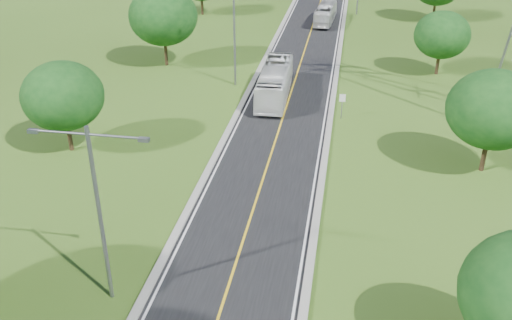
{
  "coord_description": "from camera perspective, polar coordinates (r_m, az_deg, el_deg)",
  "views": [
    {
      "loc": [
        5.6,
        -9.99,
        20.73
      ],
      "look_at": [
        -0.07,
        23.15,
        3.0
      ],
      "focal_mm": 40.0,
      "sensor_mm": 36.0,
      "label": 1
    }
  ],
  "objects": [
    {
      "name": "speed_limit_sign",
      "position": [
        51.65,
        8.61,
        5.74
      ],
      "size": [
        0.55,
        0.09,
        2.4
      ],
      "color": "slate",
      "rests_on": "ground"
    },
    {
      "name": "curb_left",
      "position": [
        79.35,
        2.3,
        12.72
      ],
      "size": [
        0.5,
        150.0,
        0.22
      ],
      "primitive_type": "cube",
      "color": "gray",
      "rests_on": "ground"
    },
    {
      "name": "ground",
      "position": [
        73.21,
        5.02,
        11.25
      ],
      "size": [
        260.0,
        260.0,
        0.0
      ],
      "primitive_type": "plane",
      "color": "#304C15",
      "rests_on": "ground"
    },
    {
      "name": "tree_lc",
      "position": [
        65.21,
        -9.27,
        14.02
      ],
      "size": [
        7.56,
        7.56,
        8.79
      ],
      "color": "black",
      "rests_on": "ground"
    },
    {
      "name": "streetlight_mid_left",
      "position": [
        58.11,
        -2.19,
        13.05
      ],
      "size": [
        5.9,
        0.25,
        10.0
      ],
      "color": "slate",
      "rests_on": "ground"
    },
    {
      "name": "tree_lb",
      "position": [
        46.57,
        -18.75,
        6.09
      ],
      "size": [
        6.3,
        6.3,
        7.33
      ],
      "color": "black",
      "rests_on": "ground"
    },
    {
      "name": "bus_outbound",
      "position": [
        84.24,
        6.95,
        14.32
      ],
      "size": [
        2.78,
        9.52,
        2.62
      ],
      "primitive_type": "imported",
      "rotation": [
        0.0,
        0.0,
        3.08
      ],
      "color": "beige",
      "rests_on": "road"
    },
    {
      "name": "bus_inbound",
      "position": [
        55.87,
        1.89,
        7.79
      ],
      "size": [
        2.99,
        11.3,
        3.13
      ],
      "primitive_type": "imported",
      "rotation": [
        0.0,
        0.0,
        0.03
      ],
      "color": "white",
      "rests_on": "road"
    },
    {
      "name": "tree_rc",
      "position": [
        64.8,
        18.11,
        11.81
      ],
      "size": [
        5.88,
        5.88,
        6.84
      ],
      "color": "black",
      "rests_on": "ground"
    },
    {
      "name": "road",
      "position": [
        78.95,
        5.43,
        12.49
      ],
      "size": [
        8.0,
        150.0,
        0.06
      ],
      "primitive_type": "cube",
      "color": "black",
      "rests_on": "ground"
    },
    {
      "name": "tree_rb",
      "position": [
        44.22,
        22.68,
        4.69
      ],
      "size": [
        6.72,
        6.72,
        7.82
      ],
      "color": "black",
      "rests_on": "ground"
    },
    {
      "name": "streetlight_near_left",
      "position": [
        28.92,
        -15.54,
        -4.07
      ],
      "size": [
        5.9,
        0.25,
        10.0
      ],
      "color": "slate",
      "rests_on": "ground"
    },
    {
      "name": "curb_right",
      "position": [
        78.75,
        8.59,
        12.32
      ],
      "size": [
        0.5,
        150.0,
        0.22
      ],
      "primitive_type": "cube",
      "color": "gray",
      "rests_on": "ground"
    }
  ]
}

